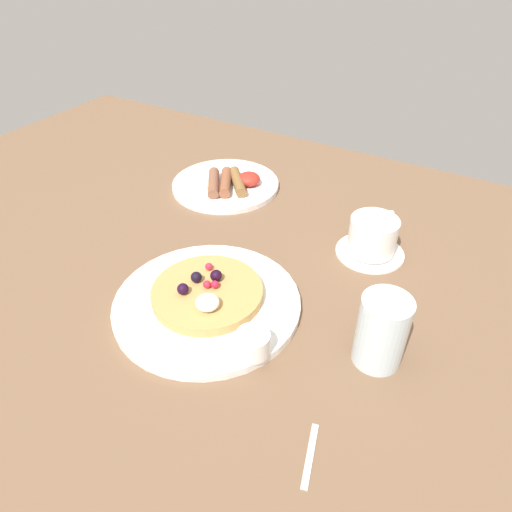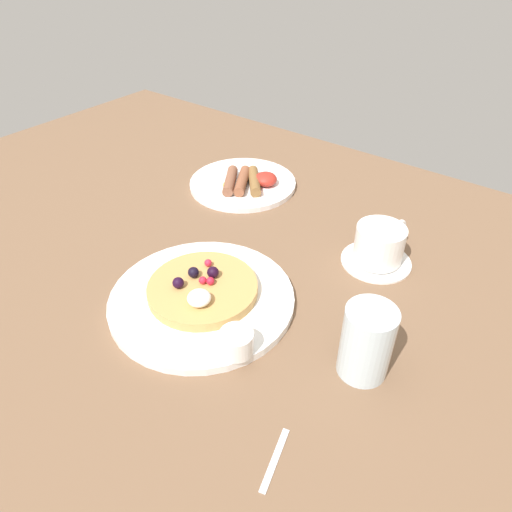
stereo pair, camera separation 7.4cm
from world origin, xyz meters
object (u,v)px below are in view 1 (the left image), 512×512
object	(u,v)px
teaspoon	(302,501)
water_glass	(382,331)
coffee_saucer	(370,252)
pancake_plate	(207,303)
coffee_cup	(373,234)
syrup_ramekin	(253,343)
breakfast_plate	(226,185)

from	to	relation	value
teaspoon	water_glass	world-z (taller)	water_glass
coffee_saucer	teaspoon	xyz separation A→B (cm)	(8.50, -45.55, -0.16)
pancake_plate	coffee_cup	xyz separation A→B (cm)	(17.31, 26.27, 3.45)
pancake_plate	syrup_ramekin	world-z (taller)	syrup_ramekin
syrup_ramekin	pancake_plate	bearing A→B (deg)	155.23
syrup_ramekin	breakfast_plate	distance (cm)	49.21
breakfast_plate	water_glass	world-z (taller)	water_glass
coffee_saucer	water_glass	xyz separation A→B (cm)	(8.82, -22.79, 4.94)
teaspoon	syrup_ramekin	bearing A→B (deg)	135.36
coffee_saucer	coffee_cup	distance (cm)	3.71
pancake_plate	coffee_cup	size ratio (longest dim) A/B	2.51
pancake_plate	teaspoon	bearing A→B (deg)	-37.01
pancake_plate	coffee_saucer	bearing A→B (deg)	56.51
syrup_ramekin	teaspoon	world-z (taller)	syrup_ramekin
coffee_cup	water_glass	world-z (taller)	water_glass
water_glass	teaspoon	bearing A→B (deg)	-90.80
coffee_cup	teaspoon	distance (cm)	46.65
breakfast_plate	water_glass	xyz separation A→B (cm)	(44.79, -30.21, 4.77)
pancake_plate	breakfast_plate	world-z (taller)	pancake_plate
teaspoon	coffee_cup	bearing A→B (deg)	100.50
pancake_plate	syrup_ramekin	xyz separation A→B (cm)	(11.45, -5.28, 2.41)
pancake_plate	coffee_cup	bearing A→B (deg)	56.62
breakfast_plate	teaspoon	distance (cm)	69.16
syrup_ramekin	teaspoon	distance (cm)	20.34
coffee_saucer	teaspoon	size ratio (longest dim) A/B	0.94
syrup_ramekin	water_glass	world-z (taller)	water_glass
coffee_saucer	teaspoon	world-z (taller)	coffee_saucer
breakfast_plate	coffee_saucer	bearing A→B (deg)	-11.65
syrup_ramekin	water_glass	distance (cm)	17.14
syrup_ramekin	coffee_cup	size ratio (longest dim) A/B	0.41
syrup_ramekin	coffee_cup	distance (cm)	32.11
syrup_ramekin	coffee_cup	world-z (taller)	coffee_cup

